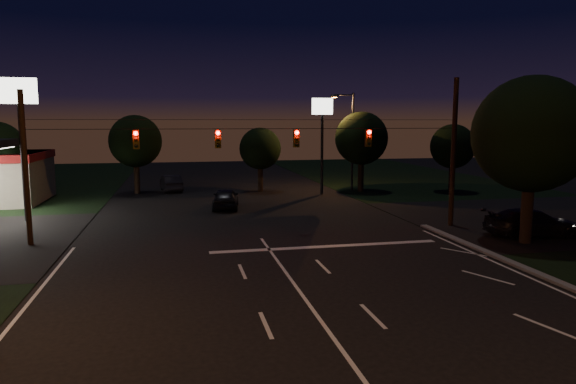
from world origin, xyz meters
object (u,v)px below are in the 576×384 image
object	(u,v)px
car_oncoming_a	(226,198)
car_cross	(533,223)
car_oncoming_b	(171,183)
utility_pole_right	(450,226)
tree_right_near	(530,136)

from	to	relation	value
car_oncoming_a	car_cross	size ratio (longest dim) A/B	0.86
car_oncoming_b	utility_pole_right	bearing A→B (deg)	121.79
car_oncoming_b	car_oncoming_a	bearing A→B (deg)	102.04
utility_pole_right	car_oncoming_b	world-z (taller)	utility_pole_right
car_oncoming_a	car_oncoming_b	world-z (taller)	car_oncoming_a
utility_pole_right	car_oncoming_a	bearing A→B (deg)	144.46
car_oncoming_a	car_oncoming_b	xyz separation A→B (m)	(-4.05, 10.71, -0.03)
tree_right_near	car_cross	xyz separation A→B (m)	(1.46, 1.20, -4.91)
tree_right_near	car_oncoming_b	size ratio (longest dim) A/B	1.94
utility_pole_right	car_oncoming_a	size ratio (longest dim) A/B	1.98
tree_right_near	car_oncoming_b	bearing A→B (deg)	126.79
car_oncoming_b	car_cross	world-z (taller)	car_cross
tree_right_near	car_oncoming_a	xyz separation A→B (m)	(-14.53, 14.12, -4.90)
utility_pole_right	car_oncoming_a	xyz separation A→B (m)	(-13.00, 9.29, 0.77)
utility_pole_right	car_cross	world-z (taller)	utility_pole_right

